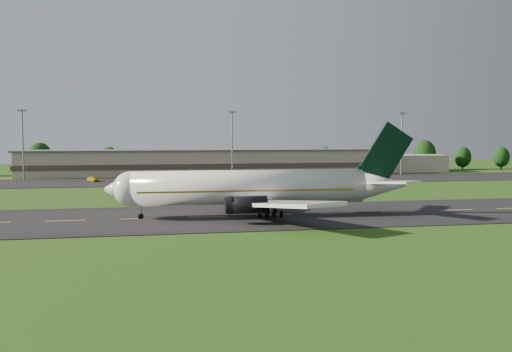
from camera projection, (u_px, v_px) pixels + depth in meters
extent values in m
plane|color=#234210|center=(274.00, 216.00, 94.16)|extent=(360.00, 360.00, 0.00)
cube|color=black|center=(274.00, 215.00, 94.15)|extent=(220.00, 30.00, 0.10)
cube|color=black|center=(219.00, 180.00, 164.67)|extent=(260.00, 30.00, 0.10)
cylinder|color=white|center=(250.00, 187.00, 93.03)|extent=(38.12, 6.48, 5.60)
sphere|color=white|center=(131.00, 189.00, 89.89)|extent=(5.60, 5.60, 5.60)
cone|color=white|center=(118.00, 189.00, 89.56)|extent=(4.12, 5.47, 5.38)
cone|color=white|center=(380.00, 185.00, 96.75)|extent=(9.13, 5.70, 5.49)
cube|color=olive|center=(247.00, 189.00, 92.97)|extent=(35.12, 6.45, 0.28)
cube|color=black|center=(127.00, 186.00, 89.75)|extent=(2.07, 3.05, 0.65)
cube|color=white|center=(285.00, 204.00, 82.90)|extent=(13.77, 20.21, 2.20)
cube|color=white|center=(259.00, 189.00, 104.54)|extent=(14.45, 20.15, 2.20)
cube|color=white|center=(392.00, 182.00, 91.77)|extent=(7.39, 9.39, 0.91)
cube|color=white|center=(370.00, 178.00, 101.60)|extent=(7.65, 9.37, 0.91)
cube|color=black|center=(372.00, 175.00, 96.37)|extent=(5.01, 0.67, 3.00)
cube|color=black|center=(386.00, 153.00, 96.51)|extent=(9.44, 0.67, 10.55)
cylinder|color=black|center=(248.00, 205.00, 85.06)|extent=(5.66, 2.83, 2.70)
cylinder|color=black|center=(234.00, 194.00, 100.79)|extent=(5.66, 2.83, 2.70)
cube|color=tan|center=(210.00, 163.00, 187.88)|extent=(120.00, 15.00, 8.00)
cube|color=#4C4438|center=(210.00, 165.00, 187.94)|extent=(121.00, 15.40, 1.60)
cube|color=#595B60|center=(210.00, 150.00, 187.58)|extent=(122.00, 16.00, 0.50)
cube|color=tan|center=(405.00, 163.00, 203.08)|extent=(28.00, 11.00, 6.00)
cylinder|color=gray|center=(23.00, 146.00, 161.42)|extent=(0.44, 0.44, 20.00)
cube|color=gray|center=(22.00, 110.00, 160.68)|extent=(2.40, 1.20, 0.50)
cylinder|color=gray|center=(232.00, 145.00, 172.71)|extent=(0.44, 0.44, 20.00)
cube|color=gray|center=(232.00, 112.00, 171.97)|extent=(2.40, 1.20, 0.50)
cylinder|color=gray|center=(401.00, 145.00, 183.06)|extent=(0.44, 0.44, 20.00)
cube|color=gray|center=(402.00, 113.00, 182.31)|extent=(2.40, 1.20, 0.50)
cylinder|color=black|center=(40.00, 170.00, 187.05)|extent=(0.56, 0.56, 3.36)
ellipsoid|color=black|center=(40.00, 157.00, 186.75)|extent=(7.84, 7.84, 9.80)
cylinder|color=black|center=(110.00, 170.00, 190.23)|extent=(0.56, 0.56, 2.87)
ellipsoid|color=black|center=(109.00, 160.00, 189.97)|extent=(6.71, 6.71, 8.38)
cylinder|color=black|center=(325.00, 168.00, 204.35)|extent=(0.56, 0.56, 2.81)
ellipsoid|color=black|center=(325.00, 158.00, 204.10)|extent=(6.55, 6.55, 8.19)
cylinder|color=black|center=(376.00, 166.00, 210.02)|extent=(0.56, 0.56, 3.15)
ellipsoid|color=black|center=(376.00, 156.00, 209.73)|extent=(7.35, 7.35, 9.18)
cylinder|color=black|center=(424.00, 165.00, 214.20)|extent=(0.56, 0.56, 3.51)
ellipsoid|color=black|center=(425.00, 154.00, 213.88)|extent=(8.20, 8.20, 10.25)
cylinder|color=black|center=(462.00, 166.00, 217.76)|extent=(0.56, 0.56, 2.70)
ellipsoid|color=black|center=(463.00, 157.00, 217.52)|extent=(6.30, 6.30, 7.87)
cylinder|color=black|center=(501.00, 165.00, 219.88)|extent=(0.56, 0.56, 2.65)
ellipsoid|color=black|center=(501.00, 157.00, 219.64)|extent=(6.19, 6.19, 7.73)
imported|color=gold|center=(93.00, 179.00, 159.86)|extent=(3.89, 4.66, 1.50)
imported|color=#A00A20|center=(196.00, 178.00, 162.32)|extent=(4.84, 2.65, 1.51)
imported|color=white|center=(246.00, 178.00, 161.91)|extent=(5.27, 5.49, 1.45)
imported|color=orange|center=(351.00, 177.00, 168.63)|extent=(4.76, 4.59, 1.37)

